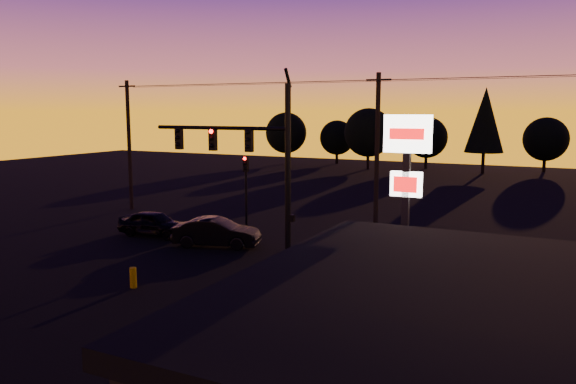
% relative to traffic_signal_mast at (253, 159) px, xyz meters
% --- Properties ---
extents(ground, '(120.00, 120.00, 0.00)m').
position_rel_traffic_signal_mast_xyz_m(ground, '(0.10, -3.99, -4.94)').
color(ground, black).
rests_on(ground, ground).
extents(lane_arrow, '(1.20, 3.10, 0.01)m').
position_rel_traffic_signal_mast_xyz_m(lane_arrow, '(0.60, -2.33, -4.93)').
color(lane_arrow, beige).
rests_on(lane_arrow, ground).
extents(traffic_signal_mast, '(6.79, 0.52, 8.58)m').
position_rel_traffic_signal_mast_xyz_m(traffic_signal_mast, '(0.00, 0.00, 0.00)').
color(traffic_signal_mast, black).
rests_on(traffic_signal_mast, ground).
extents(secondary_signal, '(0.30, 0.31, 4.35)m').
position_rel_traffic_signal_mast_xyz_m(secondary_signal, '(-4.90, 7.49, -2.07)').
color(secondary_signal, black).
rests_on(secondary_signal, ground).
extents(pylon_sign, '(1.50, 0.28, 6.80)m').
position_rel_traffic_signal_mast_xyz_m(pylon_sign, '(7.10, -2.49, -0.02)').
color(pylon_sign, black).
rests_on(pylon_sign, ground).
extents(utility_pole_0, '(1.40, 0.26, 9.00)m').
position_rel_traffic_signal_mast_xyz_m(utility_pole_0, '(-15.90, 10.01, -0.34)').
color(utility_pole_0, black).
rests_on(utility_pole_0, ground).
extents(utility_pole_1, '(1.40, 0.26, 9.00)m').
position_rel_traffic_signal_mast_xyz_m(utility_pole_1, '(2.10, 10.01, -0.34)').
color(utility_pole_1, black).
rests_on(utility_pole_1, ground).
extents(power_wires, '(36.00, 1.22, 0.07)m').
position_rel_traffic_signal_mast_xyz_m(power_wires, '(2.10, 10.01, 3.63)').
color(power_wires, black).
rests_on(power_wires, ground).
extents(bollard, '(0.27, 0.27, 0.81)m').
position_rel_traffic_signal_mast_xyz_m(bollard, '(-3.37, -3.70, -4.53)').
color(bollard, '#D4B500').
rests_on(bollard, ground).
extents(tree_0, '(5.36, 5.36, 6.74)m').
position_rel_traffic_signal_mast_xyz_m(tree_0, '(-21.90, 46.01, -0.88)').
color(tree_0, black).
rests_on(tree_0, ground).
extents(tree_1, '(4.54, 4.54, 5.71)m').
position_rel_traffic_signal_mast_xyz_m(tree_1, '(-15.90, 49.01, -1.50)').
color(tree_1, black).
rests_on(tree_1, ground).
extents(tree_2, '(5.77, 5.78, 7.26)m').
position_rel_traffic_signal_mast_xyz_m(tree_2, '(-9.90, 44.01, -0.57)').
color(tree_2, black).
rests_on(tree_2, ground).
extents(tree_3, '(4.95, 4.95, 6.22)m').
position_rel_traffic_signal_mast_xyz_m(tree_3, '(-3.90, 48.01, -1.19)').
color(tree_3, black).
rests_on(tree_3, ground).
extents(tree_4, '(4.18, 4.18, 9.50)m').
position_rel_traffic_signal_mast_xyz_m(tree_4, '(3.10, 45.01, 0.99)').
color(tree_4, black).
rests_on(tree_4, ground).
extents(tree_5, '(4.95, 4.95, 6.22)m').
position_rel_traffic_signal_mast_xyz_m(tree_5, '(9.10, 50.01, -1.19)').
color(tree_5, black).
rests_on(tree_5, ground).
extents(car_left, '(4.23, 2.00, 1.40)m').
position_rel_traffic_signal_mast_xyz_m(car_left, '(-8.80, 4.00, -4.24)').
color(car_left, black).
rests_on(car_left, ground).
extents(car_mid, '(4.72, 2.79, 1.47)m').
position_rel_traffic_signal_mast_xyz_m(car_mid, '(-4.27, 3.47, -4.20)').
color(car_mid, black).
rests_on(car_mid, ground).
extents(car_right, '(4.90, 2.81, 1.34)m').
position_rel_traffic_signal_mast_xyz_m(car_right, '(5.82, 3.83, -4.27)').
color(car_right, black).
rests_on(car_right, ground).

